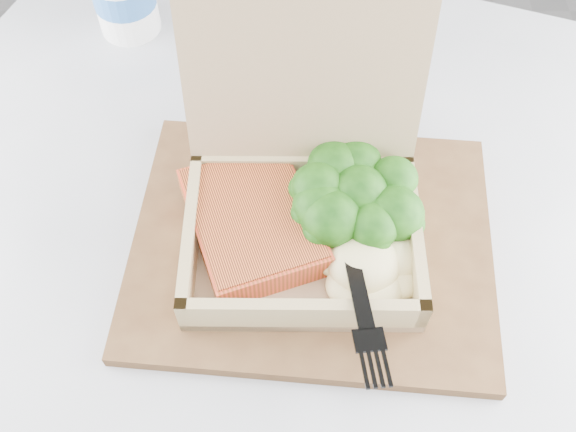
{
  "coord_description": "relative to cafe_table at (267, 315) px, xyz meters",
  "views": [
    {
      "loc": [
        0.71,
        0.21,
        1.26
      ],
      "look_at": [
        0.71,
        0.52,
        0.78
      ],
      "focal_mm": 40.0,
      "sensor_mm": 36.0,
      "label": 1
    }
  ],
  "objects": [
    {
      "name": "cafe_table",
      "position": [
        0.0,
        0.0,
        0.0
      ],
      "size": [
        1.06,
        1.06,
        0.74
      ],
      "rotation": [
        0.0,
        0.0,
        -0.35
      ],
      "color": "black",
      "rests_on": "floor"
    },
    {
      "name": "plastic_fork",
      "position": [
        0.08,
        -0.05,
        0.25
      ],
      "size": [
        0.04,
        0.18,
        0.02
      ],
      "rotation": [
        0.0,
        0.0,
        3.25
      ],
      "color": "black",
      "rests_on": "mashed_potatoes"
    },
    {
      "name": "takeout_container",
      "position": [
        0.04,
        0.0,
        0.25
      ],
      "size": [
        0.21,
        0.2,
        0.2
      ],
      "rotation": [
        0.0,
        0.0,
        -0.0
      ],
      "color": "tan",
      "rests_on": "serving_tray"
    },
    {
      "name": "broccoli_pile",
      "position": [
        0.09,
        0.0,
        0.24
      ],
      "size": [
        0.13,
        0.13,
        0.05
      ],
      "primitive_type": null,
      "color": "#32801C",
      "rests_on": "takeout_container"
    },
    {
      "name": "receipt",
      "position": [
        0.08,
        0.16,
        0.19
      ],
      "size": [
        0.11,
        0.15,
        0.0
      ],
      "primitive_type": "cube",
      "rotation": [
        0.0,
        0.0,
        -0.35
      ],
      "color": "white",
      "rests_on": "cafe_table"
    },
    {
      "name": "mashed_potatoes",
      "position": [
        0.09,
        -0.06,
        0.23
      ],
      "size": [
        0.1,
        0.09,
        0.03
      ],
      "primitive_type": "ellipsoid",
      "color": "#FAE9A2",
      "rests_on": "takeout_container"
    },
    {
      "name": "salmon_fillet",
      "position": [
        -0.01,
        -0.01,
        0.23
      ],
      "size": [
        0.14,
        0.16,
        0.03
      ],
      "primitive_type": "cube",
      "rotation": [
        0.0,
        0.0,
        0.34
      ],
      "color": "#DD472B",
      "rests_on": "takeout_container"
    },
    {
      "name": "serving_tray",
      "position": [
        0.05,
        -0.02,
        0.2
      ],
      "size": [
        0.35,
        0.29,
        0.01
      ],
      "primitive_type": "cube",
      "rotation": [
        0.0,
        0.0,
        -0.09
      ],
      "color": "brown",
      "rests_on": "cafe_table"
    }
  ]
}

